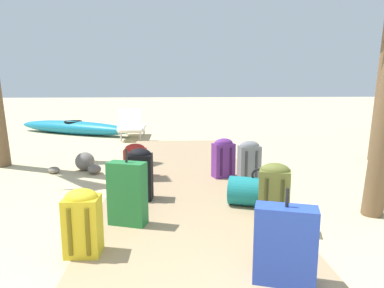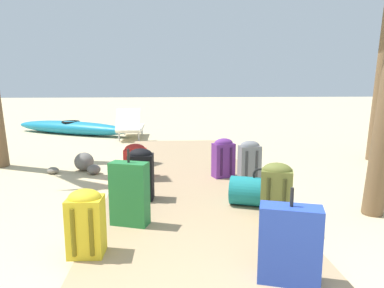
{
  "view_description": "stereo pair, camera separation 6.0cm",
  "coord_description": "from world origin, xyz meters",
  "views": [
    {
      "loc": [
        -0.21,
        -1.26,
        1.45
      ],
      "look_at": [
        0.11,
        3.86,
        0.55
      ],
      "focal_mm": 33.24,
      "sensor_mm": 36.0,
      "label": 1
    },
    {
      "loc": [
        -0.27,
        -1.25,
        1.45
      ],
      "look_at": [
        0.11,
        3.86,
        0.55
      ],
      "focal_mm": 33.24,
      "sensor_mm": 36.0,
      "label": 2
    }
  ],
  "objects": [
    {
      "name": "backpack_grey",
      "position": [
        0.87,
        3.4,
        0.39
      ],
      "size": [
        0.3,
        0.23,
        0.59
      ],
      "color": "slate",
      "rests_on": "boardwalk"
    },
    {
      "name": "ground_plane",
      "position": [
        0.0,
        2.81,
        0.0
      ],
      "size": [
        60.0,
        60.0,
        0.0
      ],
      "primitive_type": "plane",
      "color": "#D1BA8C"
    },
    {
      "name": "backpack_black",
      "position": [
        -0.56,
        2.81,
        0.4
      ],
      "size": [
        0.3,
        0.26,
        0.61
      ],
      "color": "black",
      "rests_on": "boardwalk"
    },
    {
      "name": "rock_left_far",
      "position": [
        -2.08,
        4.42,
        0.05
      ],
      "size": [
        0.26,
        0.27,
        0.1
      ],
      "primitive_type": "ellipsoid",
      "rotation": [
        0.0,
        0.0,
        0.59
      ],
      "color": "gray",
      "rests_on": "ground"
    },
    {
      "name": "rock_left_near",
      "position": [
        -1.62,
        4.6,
        0.15
      ],
      "size": [
        0.37,
        0.43,
        0.3
      ],
      "primitive_type": "ellipsoid",
      "rotation": [
        0.0,
        0.0,
        1.73
      ],
      "color": "slate",
      "rests_on": "ground"
    },
    {
      "name": "backpack_yellow",
      "position": [
        -0.91,
        1.46,
        0.36
      ],
      "size": [
        0.28,
        0.26,
        0.54
      ],
      "color": "gold",
      "rests_on": "boardwalk"
    },
    {
      "name": "backpack_red",
      "position": [
        -0.72,
        3.85,
        0.33
      ],
      "size": [
        0.32,
        0.26,
        0.48
      ],
      "color": "red",
      "rests_on": "boardwalk"
    },
    {
      "name": "boardwalk",
      "position": [
        0.0,
        3.51,
        0.04
      ],
      "size": [
        1.97,
        7.01,
        0.08
      ],
      "primitive_type": "cube",
      "color": "tan",
      "rests_on": "ground"
    },
    {
      "name": "kayak",
      "position": [
        -2.92,
        8.84,
        0.19
      ],
      "size": [
        3.68,
        2.32,
        0.37
      ],
      "color": "teal",
      "rests_on": "ground"
    },
    {
      "name": "backpack_purple",
      "position": [
        0.56,
        3.73,
        0.38
      ],
      "size": [
        0.34,
        0.27,
        0.57
      ],
      "color": "#6B2D84",
      "rests_on": "boardwalk"
    },
    {
      "name": "lounge_chair",
      "position": [
        -1.17,
        7.9,
        0.33
      ],
      "size": [
        0.61,
        1.52,
        0.81
      ],
      "color": "white",
      "rests_on": "ground"
    },
    {
      "name": "rock_left_mid",
      "position": [
        -1.42,
        4.34,
        0.08
      ],
      "size": [
        0.3,
        0.31,
        0.15
      ],
      "primitive_type": "ellipsoid",
      "rotation": [
        0.0,
        0.0,
        2.22
      ],
      "color": "slate",
      "rests_on": "ground"
    },
    {
      "name": "duffel_bag_teal",
      "position": [
        0.76,
        2.48,
        0.24
      ],
      "size": [
        0.72,
        0.52,
        0.43
      ],
      "color": "#197A7F",
      "rests_on": "boardwalk"
    },
    {
      "name": "suitcase_green",
      "position": [
        -0.62,
        2.06,
        0.39
      ],
      "size": [
        0.39,
        0.27,
        0.75
      ],
      "color": "#237538",
      "rests_on": "boardwalk"
    },
    {
      "name": "backpack_olive",
      "position": [
        0.79,
        1.97,
        0.4
      ],
      "size": [
        0.34,
        0.27,
        0.61
      ],
      "color": "olive",
      "rests_on": "boardwalk"
    },
    {
      "name": "suitcase_blue",
      "position": [
        0.57,
        0.96,
        0.35
      ],
      "size": [
        0.45,
        0.29,
        0.68
      ],
      "color": "#2847B7",
      "rests_on": "boardwalk"
    }
  ]
}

